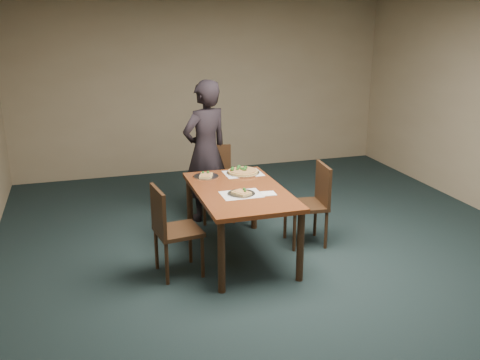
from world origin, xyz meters
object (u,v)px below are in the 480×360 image
object	(u,v)px
chair_right	(313,199)
slice_plate_near	(241,193)
dining_table	(240,198)
chair_left	(170,226)
diner	(206,151)
slice_plate_far	(206,176)
chair_far	(216,178)
pizza_pan	(243,171)

from	to	relation	value
chair_right	slice_plate_near	distance (m)	0.97
dining_table	chair_left	bearing A→B (deg)	-165.08
chair_right	diner	size ratio (longest dim) A/B	0.52
slice_plate_near	slice_plate_far	bearing A→B (deg)	105.85
chair_right	slice_plate_far	size ratio (longest dim) A/B	3.25
chair_right	diner	bearing A→B (deg)	-133.42
chair_right	diner	world-z (taller)	diner
chair_right	diner	xyz separation A→B (m)	(-0.94, 1.09, 0.35)
diner	chair_left	bearing A→B (deg)	40.95
chair_far	chair_right	bearing A→B (deg)	-46.92
diner	slice_plate_near	bearing A→B (deg)	69.12
chair_far	slice_plate_near	xyz separation A→B (m)	(-0.08, -1.35, 0.25)
chair_far	slice_plate_near	world-z (taller)	chair_far
chair_far	slice_plate_near	size ratio (longest dim) A/B	3.25
slice_plate_far	chair_far	bearing A→B (deg)	66.98
dining_table	chair_far	world-z (taller)	chair_far
dining_table	pizza_pan	size ratio (longest dim) A/B	4.01
dining_table	slice_plate_near	distance (m)	0.19
dining_table	chair_right	xyz separation A→B (m)	(0.87, 0.10, -0.14)
pizza_pan	diner	bearing A→B (deg)	112.36
slice_plate_far	slice_plate_near	bearing A→B (deg)	-74.15
dining_table	slice_plate_far	xyz separation A→B (m)	(-0.23, 0.53, 0.10)
chair_left	slice_plate_near	bearing A→B (deg)	-93.60
pizza_pan	dining_table	bearing A→B (deg)	-110.19
diner	slice_plate_near	xyz separation A→B (m)	(0.04, -1.35, -0.11)
chair_left	diner	distance (m)	1.60
dining_table	pizza_pan	bearing A→B (deg)	69.81
chair_left	chair_right	size ratio (longest dim) A/B	1.00
chair_right	chair_left	bearing A→B (deg)	-73.86
diner	slice_plate_far	world-z (taller)	diner
chair_far	diner	distance (m)	0.37
diner	slice_plate_near	world-z (taller)	diner
chair_far	pizza_pan	bearing A→B (deg)	-71.19
chair_right	dining_table	bearing A→B (deg)	-77.96
chair_far	slice_plate_far	distance (m)	0.75
chair_right	pizza_pan	world-z (taller)	chair_right
dining_table	slice_plate_near	bearing A→B (deg)	-101.97
chair_far	slice_plate_near	bearing A→B (deg)	-87.47
chair_right	pizza_pan	size ratio (longest dim) A/B	2.43
chair_left	diner	world-z (taller)	diner
diner	slice_plate_near	distance (m)	1.35
chair_far	diner	bearing A→B (deg)	-174.86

